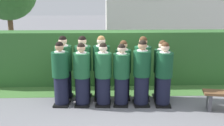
{
  "coord_description": "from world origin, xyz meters",
  "views": [
    {
      "loc": [
        -0.23,
        -6.58,
        2.77
      ],
      "look_at": [
        0.0,
        0.24,
        1.05
      ],
      "focal_mm": 44.2,
      "sensor_mm": 36.0,
      "label": 1
    }
  ],
  "objects_px": {
    "student_front_row_4": "(142,75)",
    "student_rear_row_3": "(123,71)",
    "student_rear_row_0": "(64,69)",
    "student_front_row_5": "(164,76)",
    "student_front_row_3": "(121,76)",
    "student_front_row_0": "(61,75)",
    "student_rear_row_1": "(83,69)",
    "student_rear_row_4": "(142,70)",
    "student_front_row_2": "(103,76)",
    "student_rear_row_5": "(161,71)",
    "student_front_row_1": "(82,76)",
    "student_rear_row_2": "(101,69)"
  },
  "relations": [
    {
      "from": "student_front_row_4",
      "to": "student_rear_row_5",
      "type": "bearing_deg",
      "value": 36.75
    },
    {
      "from": "student_front_row_5",
      "to": "student_rear_row_1",
      "type": "bearing_deg",
      "value": 164.88
    },
    {
      "from": "student_front_row_0",
      "to": "student_rear_row_5",
      "type": "xyz_separation_m",
      "value": [
        2.62,
        0.37,
        -0.02
      ]
    },
    {
      "from": "student_front_row_4",
      "to": "student_rear_row_0",
      "type": "height_order",
      "value": "student_rear_row_0"
    },
    {
      "from": "student_front_row_1",
      "to": "student_rear_row_0",
      "type": "bearing_deg",
      "value": 136.06
    },
    {
      "from": "student_front_row_2",
      "to": "student_rear_row_1",
      "type": "xyz_separation_m",
      "value": [
        -0.54,
        0.48,
        0.05
      ]
    },
    {
      "from": "student_rear_row_4",
      "to": "student_rear_row_5",
      "type": "xyz_separation_m",
      "value": [
        0.51,
        0.02,
        -0.05
      ]
    },
    {
      "from": "student_front_row_3",
      "to": "student_rear_row_1",
      "type": "relative_size",
      "value": 0.93
    },
    {
      "from": "student_rear_row_1",
      "to": "student_front_row_3",
      "type": "bearing_deg",
      "value": -26.58
    },
    {
      "from": "student_rear_row_1",
      "to": "student_rear_row_2",
      "type": "bearing_deg",
      "value": -4.89
    },
    {
      "from": "student_front_row_0",
      "to": "student_front_row_5",
      "type": "relative_size",
      "value": 1.01
    },
    {
      "from": "student_rear_row_2",
      "to": "student_rear_row_4",
      "type": "height_order",
      "value": "student_rear_row_2"
    },
    {
      "from": "student_front_row_4",
      "to": "student_rear_row_3",
      "type": "relative_size",
      "value": 1.05
    },
    {
      "from": "student_front_row_2",
      "to": "student_front_row_3",
      "type": "xyz_separation_m",
      "value": [
        0.45,
        -0.02,
        -0.01
      ]
    },
    {
      "from": "student_rear_row_2",
      "to": "student_rear_row_3",
      "type": "bearing_deg",
      "value": -1.95
    },
    {
      "from": "student_rear_row_0",
      "to": "student_front_row_5",
      "type": "bearing_deg",
      "value": -12.73
    },
    {
      "from": "student_front_row_0",
      "to": "student_rear_row_1",
      "type": "distance_m",
      "value": 0.69
    },
    {
      "from": "student_rear_row_1",
      "to": "student_rear_row_3",
      "type": "distance_m",
      "value": 1.07
    },
    {
      "from": "student_rear_row_1",
      "to": "student_rear_row_5",
      "type": "relative_size",
      "value": 1.07
    },
    {
      "from": "student_front_row_0",
      "to": "student_front_row_3",
      "type": "bearing_deg",
      "value": -1.73
    },
    {
      "from": "student_front_row_2",
      "to": "student_rear_row_0",
      "type": "distance_m",
      "value": 1.16
    },
    {
      "from": "student_front_row_4",
      "to": "student_rear_row_4",
      "type": "height_order",
      "value": "student_rear_row_4"
    },
    {
      "from": "student_front_row_3",
      "to": "student_rear_row_1",
      "type": "height_order",
      "value": "student_rear_row_1"
    },
    {
      "from": "student_front_row_4",
      "to": "student_rear_row_1",
      "type": "bearing_deg",
      "value": 161.05
    },
    {
      "from": "student_front_row_4",
      "to": "student_front_row_5",
      "type": "xyz_separation_m",
      "value": [
        0.55,
        -0.04,
        -0.02
      ]
    },
    {
      "from": "student_front_row_4",
      "to": "student_rear_row_0",
      "type": "relative_size",
      "value": 0.98
    },
    {
      "from": "student_front_row_1",
      "to": "student_rear_row_2",
      "type": "distance_m",
      "value": 0.65
    },
    {
      "from": "student_front_row_2",
      "to": "student_front_row_0",
      "type": "bearing_deg",
      "value": 178.36
    },
    {
      "from": "student_front_row_3",
      "to": "student_front_row_5",
      "type": "bearing_deg",
      "value": -3.1
    },
    {
      "from": "student_rear_row_4",
      "to": "student_front_row_5",
      "type": "bearing_deg",
      "value": -43.79
    },
    {
      "from": "student_front_row_1",
      "to": "student_rear_row_0",
      "type": "distance_m",
      "value": 0.71
    },
    {
      "from": "student_front_row_3",
      "to": "student_rear_row_4",
      "type": "xyz_separation_m",
      "value": [
        0.58,
        0.4,
        0.06
      ]
    },
    {
      "from": "student_front_row_3",
      "to": "student_rear_row_0",
      "type": "bearing_deg",
      "value": 160.88
    },
    {
      "from": "student_front_row_5",
      "to": "student_rear_row_3",
      "type": "bearing_deg",
      "value": 153.37
    },
    {
      "from": "student_front_row_2",
      "to": "student_front_row_4",
      "type": "height_order",
      "value": "student_front_row_4"
    },
    {
      "from": "student_rear_row_0",
      "to": "student_rear_row_4",
      "type": "relative_size",
      "value": 1.01
    },
    {
      "from": "student_front_row_2",
      "to": "student_rear_row_5",
      "type": "relative_size",
      "value": 1.01
    },
    {
      "from": "student_front_row_3",
      "to": "student_rear_row_1",
      "type": "xyz_separation_m",
      "value": [
        -0.99,
        0.5,
        0.06
      ]
    },
    {
      "from": "student_front_row_1",
      "to": "student_front_row_5",
      "type": "height_order",
      "value": "student_front_row_5"
    },
    {
      "from": "student_rear_row_3",
      "to": "student_rear_row_5",
      "type": "relative_size",
      "value": 1.0
    },
    {
      "from": "student_rear_row_4",
      "to": "student_rear_row_5",
      "type": "distance_m",
      "value": 0.52
    },
    {
      "from": "student_front_row_3",
      "to": "student_rear_row_5",
      "type": "xyz_separation_m",
      "value": [
        1.1,
        0.42,
        0.01
      ]
    },
    {
      "from": "student_rear_row_0",
      "to": "student_rear_row_2",
      "type": "xyz_separation_m",
      "value": [
        1.0,
        -0.07,
        0.0
      ]
    },
    {
      "from": "student_front_row_4",
      "to": "student_rear_row_4",
      "type": "xyz_separation_m",
      "value": [
        0.07,
        0.42,
        0.01
      ]
    },
    {
      "from": "student_front_row_1",
      "to": "student_rear_row_5",
      "type": "distance_m",
      "value": 2.12
    },
    {
      "from": "student_front_row_3",
      "to": "student_rear_row_2",
      "type": "bearing_deg",
      "value": 137.71
    },
    {
      "from": "student_front_row_0",
      "to": "student_rear_row_3",
      "type": "xyz_separation_m",
      "value": [
        1.59,
        0.39,
        -0.02
      ]
    },
    {
      "from": "student_front_row_1",
      "to": "student_rear_row_3",
      "type": "xyz_separation_m",
      "value": [
        1.07,
        0.41,
        -0.01
      ]
    },
    {
      "from": "student_front_row_0",
      "to": "student_front_row_1",
      "type": "distance_m",
      "value": 0.53
    },
    {
      "from": "student_rear_row_1",
      "to": "student_rear_row_3",
      "type": "relative_size",
      "value": 1.07
    }
  ]
}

